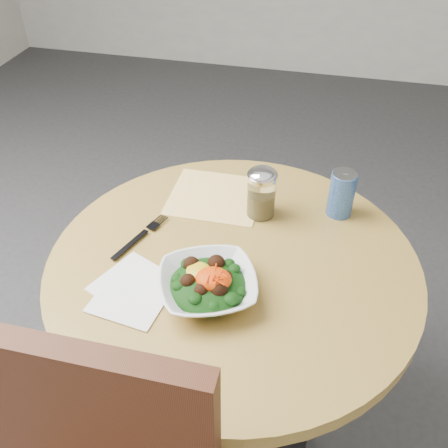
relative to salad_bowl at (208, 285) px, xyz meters
name	(u,v)px	position (x,y,z in m)	size (l,w,h in m)	color
ground	(231,421)	(0.03, 0.12, -0.78)	(6.00, 6.00, 0.00)	#303033
table	(232,313)	(0.03, 0.12, -0.23)	(0.90, 0.90, 0.75)	black
cloth_napkin	(215,196)	(-0.07, 0.36, -0.03)	(0.25, 0.23, 0.00)	#FEAB0D
paper_napkins	(133,290)	(-0.17, -0.03, -0.03)	(0.21, 0.23, 0.00)	white
salad_bowl	(208,285)	(0.00, 0.00, 0.00)	(0.28, 0.28, 0.08)	white
fork	(142,235)	(-0.21, 0.15, -0.02)	(0.09, 0.20, 0.00)	black
spice_shaker	(261,193)	(0.06, 0.31, 0.04)	(0.08, 0.08, 0.14)	silver
beverage_can	(342,194)	(0.27, 0.37, 0.03)	(0.07, 0.07, 0.13)	navy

